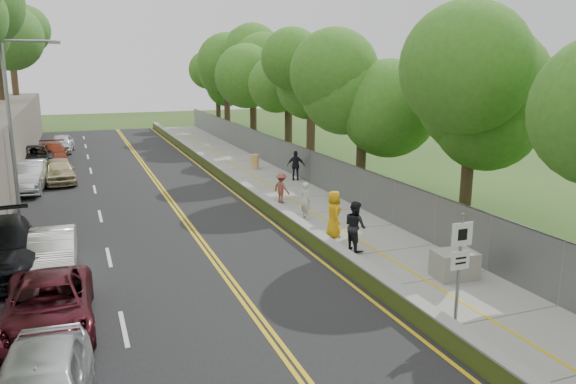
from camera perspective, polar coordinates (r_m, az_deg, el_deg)
ground at (r=17.73m, az=7.87°, el=-9.98°), size 140.00×140.00×0.00m
road at (r=30.16m, az=-15.41°, el=-0.68°), size 11.20×66.00×0.04m
sidewalk at (r=31.84m, az=-1.05°, el=0.51°), size 4.20×66.00×0.05m
jersey_barrier at (r=31.10m, az=-5.04°, el=0.67°), size 0.42×66.00×0.60m
chainlink_fence at (r=32.41m, az=2.44°, el=2.47°), size 0.04×66.00×2.00m
trees_fenceside at (r=32.88m, az=6.40°, el=13.07°), size 7.00×66.00×14.00m
streetlight at (r=28.45m, az=-26.02°, el=7.14°), size 2.52×0.22×8.00m
signpost at (r=15.24m, az=17.08°, el=-6.41°), size 0.62×0.09×3.10m
construction_barrel at (r=37.23m, az=-3.42°, el=3.09°), size 0.58×0.58×0.96m
concrete_block at (r=19.15m, az=16.55°, el=-7.07°), size 1.41×1.12×0.88m
car_1 at (r=20.46m, az=-22.79°, el=-5.61°), size 1.53×4.15×1.36m
car_2 at (r=16.12m, az=-23.18°, el=-10.60°), size 2.33×4.89×1.35m
car_3 at (r=21.08m, az=-27.14°, el=-5.05°), size 2.88×5.96×1.67m
car_4 at (r=35.39m, az=-22.21°, el=2.01°), size 1.97×4.34×1.44m
car_5 at (r=33.73m, az=-24.98°, el=1.44°), size 2.13×5.10×1.64m
car_6 at (r=40.33m, az=-24.39°, el=3.14°), size 2.65×5.66×1.57m
car_7 at (r=42.25m, az=-22.88°, el=3.60°), size 2.05×5.03×1.46m
car_8 at (r=47.63m, az=-22.01°, el=4.58°), size 2.03×4.27×1.41m
painter_0 at (r=22.55m, az=4.67°, el=-2.22°), size 0.74×1.00×1.88m
painter_1 at (r=25.13m, az=1.82°, el=-0.86°), size 0.51×0.67×1.67m
painter_2 at (r=20.97m, az=6.83°, el=-3.44°), size 0.84×1.01×1.88m
painter_3 at (r=28.00m, az=-0.66°, el=0.42°), size 0.92×1.13×1.52m
person_far at (r=33.42m, az=0.80°, el=2.70°), size 1.13×0.83×1.78m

